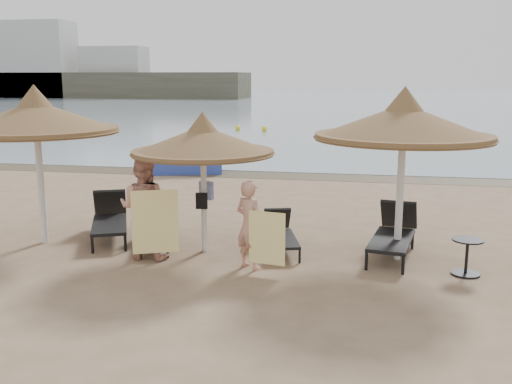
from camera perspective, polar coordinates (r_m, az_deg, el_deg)
ground at (r=10.99m, az=-7.88°, el=-6.47°), size 160.00×160.00×0.00m
sea at (r=90.02m, az=8.68°, el=9.21°), size 200.00×140.00×0.03m
wet_sand_strip at (r=19.88m, az=0.73°, el=1.74°), size 200.00×1.60×0.01m
far_shore at (r=92.23m, az=-7.40°, el=11.09°), size 150.00×54.80×12.00m
palapa_left at (r=12.19m, az=-21.16°, el=6.94°), size 3.25×3.25×3.22m
palapa_center at (r=10.87m, az=-5.34°, el=5.10°), size 2.75×2.75×2.72m
palapa_right at (r=10.63m, az=14.55°, el=6.72°), size 3.23×3.23×3.20m
lounger_far_left at (r=12.52m, az=-14.43°, el=-2.52°), size 1.45×2.17×0.93m
lounger_near_left at (r=11.78m, az=-9.88°, el=-3.58°), size 1.02×1.78×0.76m
lounger_near_right at (r=11.30m, az=2.42°, el=-4.11°), size 0.97×1.74×0.74m
lounger_far_right at (r=11.29m, az=13.62°, el=-3.96°), size 1.05×2.20×0.94m
side_table at (r=10.52m, az=20.31°, el=-6.21°), size 0.52×0.52×0.63m
person_left at (r=10.77m, az=-11.20°, el=-0.75°), size 1.04×0.69×2.25m
person_right at (r=10.03m, az=-0.64°, el=-2.60°), size 1.02×0.91×1.85m
towel_left at (r=10.40m, az=-10.06°, el=-2.96°), size 0.78×0.33×1.16m
towel_right at (r=9.80m, az=1.09°, el=-4.64°), size 0.66×0.14×0.93m
bag_patterned at (r=11.19m, az=-4.99°, el=0.15°), size 0.30×0.17×0.36m
bag_dark at (r=10.90m, az=-5.46°, el=-0.89°), size 0.22×0.08×0.31m
pedal_boat at (r=20.54m, az=-6.91°, el=3.12°), size 2.67×2.00×1.11m
buoy_left at (r=36.33m, az=-1.83°, el=6.42°), size 0.34×0.34×0.34m
buoy_mid at (r=40.77m, az=12.54°, el=6.71°), size 0.35×0.35×0.35m
buoy_extra at (r=35.71m, az=0.85°, el=6.35°), size 0.36×0.36×0.36m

